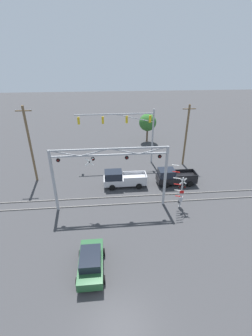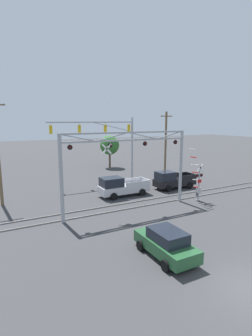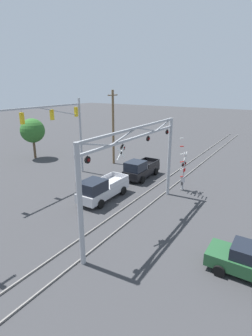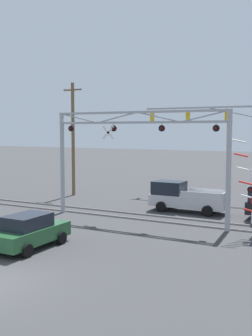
# 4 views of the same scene
# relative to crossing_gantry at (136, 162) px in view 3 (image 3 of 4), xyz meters

# --- Properties ---
(rail_track_near) EXTENTS (80.00, 0.08, 0.10)m
(rail_track_near) POSITION_rel_crossing_gantry_xyz_m (0.01, 0.28, -4.38)
(rail_track_near) COLOR gray
(rail_track_near) RESTS_ON ground_plane
(rail_track_far) EXTENTS (80.00, 0.08, 0.10)m
(rail_track_far) POSITION_rel_crossing_gantry_xyz_m (0.01, 1.72, -4.38)
(rail_track_far) COLOR gray
(rail_track_far) RESTS_ON ground_plane
(crossing_gantry) EXTENTS (11.61, 0.30, 6.78)m
(crossing_gantry) POSITION_rel_crossing_gantry_xyz_m (0.00, 0.00, 0.00)
(crossing_gantry) COLOR #9EA0A5
(crossing_gantry) RESTS_ON ground_plane
(crossing_signal_mast) EXTENTS (1.76, 0.35, 5.17)m
(crossing_signal_mast) POSITION_rel_crossing_gantry_xyz_m (7.23, -0.77, -2.58)
(crossing_signal_mast) COLOR #9EA0A5
(crossing_signal_mast) RESTS_ON ground_plane
(traffic_signal_span) EXTENTS (11.00, 0.39, 8.07)m
(traffic_signal_span) POSITION_rel_crossing_gantry_xyz_m (3.55, 10.77, 1.25)
(traffic_signal_span) COLOR #9EA0A5
(traffic_signal_span) RESTS_ON ground_plane
(pickup_truck_lead) EXTENTS (5.28, 2.08, 2.06)m
(pickup_truck_lead) POSITION_rel_crossing_gantry_xyz_m (1.48, 4.24, -3.44)
(pickup_truck_lead) COLOR #B7B7BC
(pickup_truck_lead) RESTS_ON ground_plane
(pickup_truck_following) EXTENTS (4.92, 2.08, 2.06)m
(pickup_truck_following) POSITION_rel_crossing_gantry_xyz_m (8.02, 4.15, -3.44)
(pickup_truck_following) COLOR black
(pickup_truck_following) RESTS_ON ground_plane
(sedan_waiting) EXTENTS (2.06, 4.18, 1.65)m
(sedan_waiting) POSITION_rel_crossing_gantry_xyz_m (-1.79, -7.85, -3.60)
(sedan_waiting) COLOR #23512D
(sedan_waiting) RESTS_ON ground_plane
(utility_pole_right) EXTENTS (1.80, 0.28, 8.84)m
(utility_pole_right) POSITION_rel_crossing_gantry_xyz_m (11.03, 9.65, 0.14)
(utility_pole_right) COLOR brown
(utility_pole_right) RESTS_ON ground_plane
(background_tree_beyond_span) EXTENTS (3.14, 3.14, 5.28)m
(background_tree_beyond_span) POSITION_rel_crossing_gantry_xyz_m (7.42, 19.95, -0.74)
(background_tree_beyond_span) COLOR brown
(background_tree_beyond_span) RESTS_ON ground_plane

